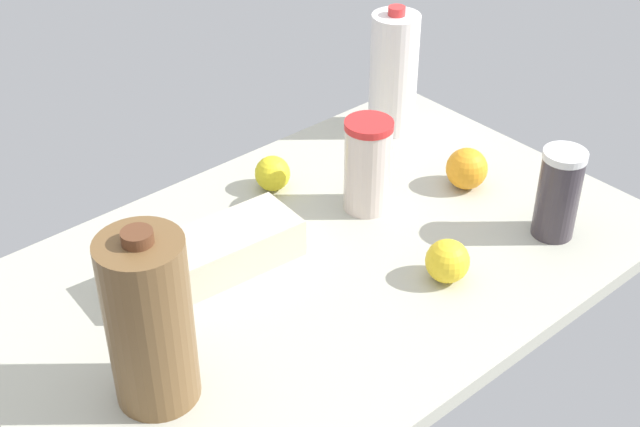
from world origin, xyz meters
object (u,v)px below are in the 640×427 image
object	(u,v)px
shaker_bottle	(558,193)
orange_by_jug	(467,169)
tumbler_cup	(368,165)
milk_jug	(394,73)
lemon_loose	(447,261)
chocolate_milk_jug	(149,322)
lemon_far_back	(273,173)
egg_carton	(212,254)

from	to	relation	value
shaker_bottle	orange_by_jug	bearing A→B (deg)	-90.03
tumbler_cup	milk_jug	bearing A→B (deg)	-143.51
tumbler_cup	lemon_loose	distance (cm)	26.29
chocolate_milk_jug	orange_by_jug	xyz separation A→B (cm)	(-77.02, -7.48, -9.82)
orange_by_jug	chocolate_milk_jug	bearing A→B (deg)	5.55
chocolate_milk_jug	lemon_far_back	xyz separation A→B (cm)	(-47.51, -32.28, -10.44)
tumbler_cup	lemon_far_back	world-z (taller)	tumbler_cup
milk_jug	lemon_loose	distance (cm)	54.67
shaker_bottle	milk_jug	distance (cm)	48.64
tumbler_cup	shaker_bottle	bearing A→B (deg)	124.44
shaker_bottle	milk_jug	size ratio (longest dim) A/B	0.62
tumbler_cup	shaker_bottle	xyz separation A→B (cm)	(-19.93, 29.06, -0.58)
tumbler_cup	shaker_bottle	size ratio (longest dim) A/B	1.07
milk_jug	chocolate_milk_jug	distance (cm)	89.64
egg_carton	lemon_far_back	world-z (taller)	same
milk_jug	egg_carton	bearing A→B (deg)	14.79
milk_jug	egg_carton	distance (cm)	62.63
egg_carton	lemon_far_back	bearing A→B (deg)	-146.41
chocolate_milk_jug	lemon_loose	world-z (taller)	chocolate_milk_jug
tumbler_cup	lemon_far_back	xyz separation A→B (cm)	(9.58, -16.97, -5.86)
shaker_bottle	lemon_far_back	xyz separation A→B (cm)	(29.51, -46.03, -5.28)
chocolate_milk_jug	lemon_loose	size ratio (longest dim) A/B	3.83
egg_carton	lemon_loose	world-z (taller)	lemon_loose
lemon_far_back	egg_carton	bearing A→B (deg)	29.28
shaker_bottle	orange_by_jug	distance (cm)	21.74
shaker_bottle	chocolate_milk_jug	xyz separation A→B (cm)	(77.01, -13.76, 5.16)
shaker_bottle	milk_jug	world-z (taller)	milk_jug
lemon_loose	lemon_far_back	bearing A→B (deg)	-83.75
lemon_loose	lemon_far_back	distance (cm)	42.44
chocolate_milk_jug	tumbler_cup	bearing A→B (deg)	-165.00
tumbler_cup	lemon_far_back	distance (cm)	20.35
orange_by_jug	lemon_loose	xyz separation A→B (cm)	(24.90, 17.39, -0.31)
shaker_bottle	chocolate_milk_jug	size ratio (longest dim) A/B	0.59
lemon_far_back	lemon_loose	bearing A→B (deg)	96.25
chocolate_milk_jug	egg_carton	bearing A→B (deg)	-141.14
shaker_bottle	chocolate_milk_jug	distance (cm)	78.40
chocolate_milk_jug	shaker_bottle	bearing A→B (deg)	169.87
chocolate_milk_jug	lemon_far_back	distance (cm)	58.38
chocolate_milk_jug	egg_carton	world-z (taller)	chocolate_milk_jug
shaker_bottle	milk_jug	xyz separation A→B (cm)	(-5.79, -48.08, 4.55)
chocolate_milk_jug	orange_by_jug	bearing A→B (deg)	-174.45
shaker_bottle	lemon_loose	xyz separation A→B (cm)	(24.89, -3.84, -4.97)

